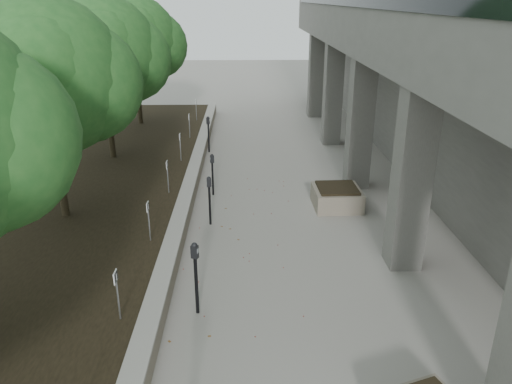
{
  "coord_description": "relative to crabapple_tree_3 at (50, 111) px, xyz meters",
  "views": [
    {
      "loc": [
        -0.13,
        -3.79,
        5.66
      ],
      "look_at": [
        0.13,
        7.63,
        1.14
      ],
      "focal_mm": 34.65,
      "sensor_mm": 36.0,
      "label": 1
    }
  ],
  "objects": [
    {
      "name": "planting_bed",
      "position": [
        -0.7,
        1.0,
        -2.92
      ],
      "size": [
        7.0,
        26.0,
        0.4
      ],
      "primitive_type": "cube",
      "color": "black",
      "rests_on": "ground"
    },
    {
      "name": "crabapple_tree_3",
      "position": [
        0.0,
        0.0,
        0.0
      ],
      "size": [
        4.6,
        4.0,
        5.44
      ],
      "primitive_type": null,
      "color": "#215621",
      "rests_on": "planting_bed"
    },
    {
      "name": "parking_sign_3",
      "position": [
        2.45,
        -4.5,
        -2.24
      ],
      "size": [
        0.04,
        0.22,
        0.96
      ],
      "primitive_type": null,
      "color": "black",
      "rests_on": "planting_bed"
    },
    {
      "name": "parking_meter_3",
      "position": [
        3.72,
        0.19,
        -2.44
      ],
      "size": [
        0.15,
        0.12,
        1.36
      ],
      "primitive_type": null,
      "rotation": [
        0.0,
        0.0,
        0.21
      ],
      "color": "black",
      "rests_on": "ground"
    },
    {
      "name": "parking_sign_5",
      "position": [
        2.45,
        1.5,
        -2.24
      ],
      "size": [
        0.04,
        0.22,
        0.96
      ],
      "primitive_type": null,
      "color": "black",
      "rests_on": "planting_bed"
    },
    {
      "name": "parking_meter_2",
      "position": [
        3.73,
        -3.78,
        -2.36
      ],
      "size": [
        0.18,
        0.15,
        1.51
      ],
      "primitive_type": null,
      "rotation": [
        0.0,
        0.0,
        -0.38
      ],
      "color": "black",
      "rests_on": "ground"
    },
    {
      "name": "retaining_wall",
      "position": [
        2.97,
        1.0,
        -2.87
      ],
      "size": [
        0.39,
        26.0,
        0.5
      ],
      "primitive_type": null,
      "color": "gray",
      "rests_on": "ground"
    },
    {
      "name": "parking_meter_5",
      "position": [
        3.25,
        6.81,
        -2.41
      ],
      "size": [
        0.16,
        0.13,
        1.42
      ],
      "primitive_type": null,
      "rotation": [
        0.0,
        0.0,
        -0.25
      ],
      "color": "black",
      "rests_on": "ground"
    },
    {
      "name": "parking_meter_4",
      "position": [
        3.67,
        2.3,
        -2.46
      ],
      "size": [
        0.15,
        0.13,
        1.31
      ],
      "primitive_type": null,
      "rotation": [
        0.0,
        0.0,
        0.37
      ],
      "color": "black",
      "rests_on": "ground"
    },
    {
      "name": "parking_sign_7",
      "position": [
        2.45,
        7.5,
        -2.24
      ],
      "size": [
        0.04,
        0.22,
        0.96
      ],
      "primitive_type": null,
      "color": "black",
      "rests_on": "planting_bed"
    },
    {
      "name": "crabapple_tree_5",
      "position": [
        0.0,
        10.0,
        0.0
      ],
      "size": [
        4.6,
        4.0,
        5.44
      ],
      "primitive_type": null,
      "color": "#215621",
      "rests_on": "planting_bed"
    },
    {
      "name": "crabapple_tree_4",
      "position": [
        0.0,
        5.0,
        0.0
      ],
      "size": [
        4.6,
        4.0,
        5.44
      ],
      "primitive_type": null,
      "color": "#215621",
      "rests_on": "planting_bed"
    },
    {
      "name": "parking_sign_4",
      "position": [
        2.45,
        -1.5,
        -2.24
      ],
      "size": [
        0.04,
        0.22,
        0.96
      ],
      "primitive_type": null,
      "color": "black",
      "rests_on": "planting_bed"
    },
    {
      "name": "parking_sign_8",
      "position": [
        2.45,
        10.5,
        -2.24
      ],
      "size": [
        0.04,
        0.22,
        0.96
      ],
      "primitive_type": null,
      "color": "black",
      "rests_on": "planting_bed"
    },
    {
      "name": "berry_scatter",
      "position": [
        4.7,
        -3.0,
        -3.11
      ],
      "size": [
        3.3,
        14.1,
        0.02
      ],
      "primitive_type": null,
      "color": "maroon",
      "rests_on": "ground"
    },
    {
      "name": "parking_sign_6",
      "position": [
        2.45,
        4.5,
        -2.24
      ],
      "size": [
        0.04,
        0.22,
        0.96
      ],
      "primitive_type": null,
      "color": "black",
      "rests_on": "planting_bed"
    },
    {
      "name": "planter_back",
      "position": [
        7.29,
        1.3,
        -2.81
      ],
      "size": [
        1.36,
        1.36,
        0.62
      ],
      "primitive_type": null,
      "rotation": [
        0.0,
        0.0,
        0.03
      ],
      "color": "gray",
      "rests_on": "ground"
    }
  ]
}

